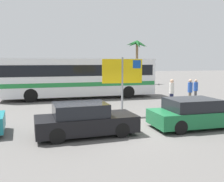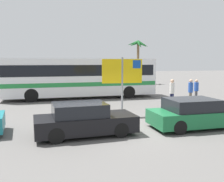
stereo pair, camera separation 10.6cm
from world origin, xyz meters
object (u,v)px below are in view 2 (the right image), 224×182
object	(u,v)px
car_black	(84,120)
pedestrian_crossing_lot	(172,90)
pedestrian_near_sign	(191,90)
bus_front_coach	(80,76)
pedestrian_by_bus	(196,89)
ferry_sign	(123,73)
car_green	(195,114)

from	to	relation	value
car_black	pedestrian_crossing_lot	world-z (taller)	pedestrian_crossing_lot
pedestrian_near_sign	pedestrian_crossing_lot	xyz separation A→B (m)	(-1.66, -0.44, 0.04)
bus_front_coach	pedestrian_by_bus	distance (m)	9.03
bus_front_coach	pedestrian_near_sign	world-z (taller)	bus_front_coach
bus_front_coach	pedestrian_by_bus	bearing A→B (deg)	-27.65
ferry_sign	car_black	size ratio (longest dim) A/B	0.78
bus_front_coach	pedestrian_near_sign	distance (m)	8.62
bus_front_coach	pedestrian_crossing_lot	bearing A→B (deg)	-47.21
car_green	pedestrian_crossing_lot	world-z (taller)	pedestrian_crossing_lot
bus_front_coach	car_black	xyz separation A→B (m)	(-1.40, -10.56, -1.15)
pedestrian_crossing_lot	pedestrian_near_sign	bearing A→B (deg)	0.02
pedestrian_crossing_lot	bus_front_coach	bearing A→B (deg)	117.82
bus_front_coach	car_green	distance (m)	11.33
car_black	pedestrian_near_sign	xyz separation A→B (m)	(8.26, 5.39, 0.40)
car_green	car_black	xyz separation A→B (m)	(-4.99, 0.12, -0.00)
car_green	pedestrian_by_bus	bearing A→B (deg)	56.68
bus_front_coach	ferry_sign	distance (m)	7.56
pedestrian_near_sign	pedestrian_by_bus	distance (m)	1.49
car_black	bus_front_coach	bearing A→B (deg)	80.02
ferry_sign	car_green	xyz separation A→B (m)	(2.34, -3.25, -1.69)
ferry_sign	pedestrian_crossing_lot	size ratio (longest dim) A/B	1.76
bus_front_coach	pedestrian_crossing_lot	distance (m)	7.69
bus_front_coach	pedestrian_crossing_lot	size ratio (longest dim) A/B	6.65
car_green	ferry_sign	bearing A→B (deg)	126.33
pedestrian_near_sign	pedestrian_by_bus	xyz separation A→B (m)	(1.11, 1.00, -0.07)
car_green	pedestrian_crossing_lot	bearing A→B (deg)	72.95
car_black	pedestrian_crossing_lot	distance (m)	8.26
bus_front_coach	pedestrian_near_sign	bearing A→B (deg)	-37.02
car_green	car_black	world-z (taller)	same
ferry_sign	pedestrian_crossing_lot	distance (m)	4.53
pedestrian_by_bus	pedestrian_crossing_lot	bearing A→B (deg)	-98.93
car_black	pedestrian_near_sign	world-z (taller)	pedestrian_near_sign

